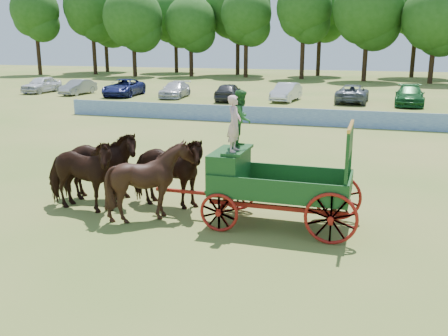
% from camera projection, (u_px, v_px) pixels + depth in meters
% --- Properties ---
extents(ground, '(160.00, 160.00, 0.00)m').
position_uv_depth(ground, '(135.00, 214.00, 15.14)').
color(ground, olive).
rests_on(ground, ground).
extents(horse_lead_left, '(2.82, 1.43, 2.31)m').
position_uv_depth(horse_lead_left, '(79.00, 175.00, 15.15)').
color(horse_lead_left, black).
rests_on(horse_lead_left, ground).
extents(horse_lead_right, '(2.97, 1.91, 2.31)m').
position_uv_depth(horse_lead_right, '(98.00, 166.00, 16.17)').
color(horse_lead_right, black).
rests_on(horse_lead_right, ground).
extents(horse_wheel_left, '(2.26, 2.05, 2.32)m').
position_uv_depth(horse_wheel_left, '(151.00, 181.00, 14.46)').
color(horse_wheel_left, black).
rests_on(horse_wheel_left, ground).
extents(horse_wheel_right, '(2.80, 1.38, 2.31)m').
position_uv_depth(horse_wheel_right, '(166.00, 172.00, 15.48)').
color(horse_wheel_right, black).
rests_on(horse_wheel_right, ground).
extents(farm_dray, '(6.00, 2.00, 3.77)m').
position_uv_depth(farm_dray, '(255.00, 167.00, 14.03)').
color(farm_dray, '#A41012').
rests_on(farm_dray, ground).
extents(sponsor_banner, '(26.00, 0.08, 1.05)m').
position_uv_depth(sponsor_banner, '(250.00, 115.00, 31.95)').
color(sponsor_banner, '#1B4697').
rests_on(sponsor_banner, ground).
extents(parked_cars, '(52.65, 7.09, 1.64)m').
position_uv_depth(parked_cars, '(294.00, 93.00, 43.13)').
color(parked_cars, silver).
rests_on(parked_cars, ground).
extents(treeline, '(92.40, 20.52, 15.67)m').
position_uv_depth(treeline, '(316.00, 8.00, 68.84)').
color(treeline, '#382314').
rests_on(treeline, ground).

